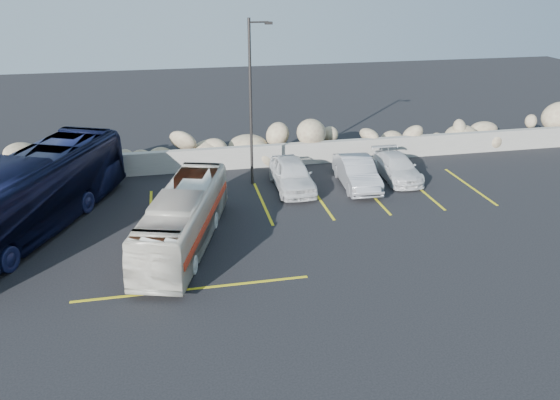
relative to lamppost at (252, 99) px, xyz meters
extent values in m
plane|color=black|center=(-2.56, -9.50, -4.30)|extent=(90.00, 90.00, 0.00)
cube|color=gray|center=(-2.56, 2.50, -3.70)|extent=(60.00, 0.40, 1.20)
cube|color=gold|center=(-5.06, -2.50, -4.29)|extent=(0.12, 5.00, 0.01)
cube|color=gold|center=(0.04, -2.50, -4.29)|extent=(0.12, 5.00, 0.01)
cube|color=gold|center=(2.74, -2.50, -4.29)|extent=(0.12, 5.00, 0.01)
cube|color=gold|center=(5.34, -2.50, -4.29)|extent=(0.12, 5.00, 0.01)
cube|color=gold|center=(7.94, -2.50, -4.29)|extent=(0.12, 5.00, 0.01)
cube|color=gold|center=(10.54, -2.50, -4.29)|extent=(0.12, 5.00, 0.01)
cube|color=gold|center=(-3.56, -9.30, -4.29)|extent=(8.00, 0.12, 0.01)
cylinder|color=#2B2826|center=(-0.06, 0.00, -0.30)|extent=(0.14, 0.14, 8.00)
cylinder|color=#2B2826|center=(0.39, 0.00, 3.50)|extent=(0.90, 0.08, 0.08)
cube|color=#2B2826|center=(0.84, 0.00, 3.45)|extent=(0.35, 0.18, 0.12)
imported|color=beige|center=(-3.66, -5.97, -3.16)|extent=(4.18, 8.36, 2.27)
imported|color=black|center=(-9.79, -3.54, -2.70)|extent=(7.07, 11.60, 3.20)
imported|color=silver|center=(1.76, -1.03, -3.55)|extent=(1.80, 4.40, 1.50)
imported|color=#A8A8AC|center=(4.98, -1.34, -3.57)|extent=(1.81, 4.47, 1.44)
imported|color=silver|center=(7.38, -0.70, -3.69)|extent=(1.80, 4.18, 1.20)
camera|label=1|loc=(-3.85, -25.42, 5.75)|focal=35.00mm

